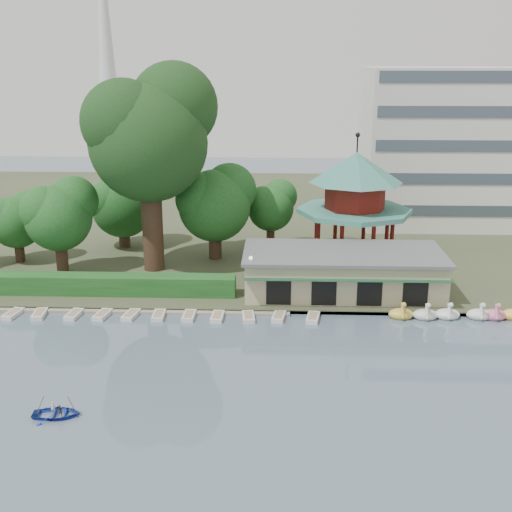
{
  "coord_description": "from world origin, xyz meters",
  "views": [
    {
      "loc": [
        3.99,
        -35.23,
        21.43
      ],
      "look_at": [
        2.0,
        18.0,
        5.0
      ],
      "focal_mm": 45.0,
      "sensor_mm": 36.0,
      "label": 1
    }
  ],
  "objects_px": {
    "rowboat_with_passengers": "(57,410)",
    "big_tree": "(150,131)",
    "pavilion": "(355,196)",
    "dock": "(98,309)",
    "boathouse": "(343,271)"
  },
  "relations": [
    {
      "from": "dock",
      "to": "boathouse",
      "type": "relative_size",
      "value": 1.83
    },
    {
      "from": "rowboat_with_passengers",
      "to": "big_tree",
      "type": "bearing_deg",
      "value": 88.12
    },
    {
      "from": "pavilion",
      "to": "big_tree",
      "type": "height_order",
      "value": "big_tree"
    },
    {
      "from": "boathouse",
      "to": "rowboat_with_passengers",
      "type": "bearing_deg",
      "value": -131.52
    },
    {
      "from": "dock",
      "to": "boathouse",
      "type": "distance_m",
      "value": 22.62
    },
    {
      "from": "dock",
      "to": "rowboat_with_passengers",
      "type": "distance_m",
      "value": 17.71
    },
    {
      "from": "dock",
      "to": "pavilion",
      "type": "height_order",
      "value": "pavilion"
    },
    {
      "from": "dock",
      "to": "big_tree",
      "type": "relative_size",
      "value": 1.62
    },
    {
      "from": "boathouse",
      "to": "pavilion",
      "type": "distance_m",
      "value": 11.43
    },
    {
      "from": "boathouse",
      "to": "big_tree",
      "type": "height_order",
      "value": "big_tree"
    },
    {
      "from": "big_tree",
      "to": "boathouse",
      "type": "bearing_deg",
      "value": -18.26
    },
    {
      "from": "dock",
      "to": "boathouse",
      "type": "height_order",
      "value": "boathouse"
    },
    {
      "from": "dock",
      "to": "big_tree",
      "type": "xyz_separation_m",
      "value": [
        3.16,
        10.99,
        14.47
      ]
    },
    {
      "from": "big_tree",
      "to": "pavilion",
      "type": "bearing_deg",
      "value": 10.36
    },
    {
      "from": "big_tree",
      "to": "dock",
      "type": "bearing_deg",
      "value": -106.04
    }
  ]
}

